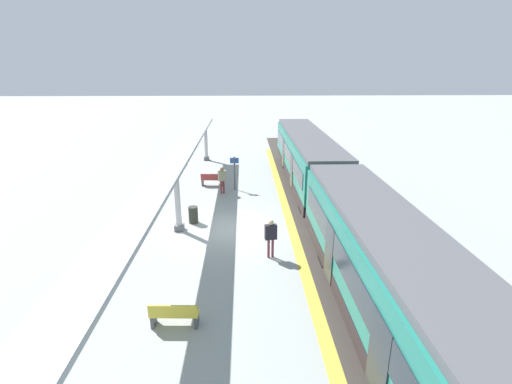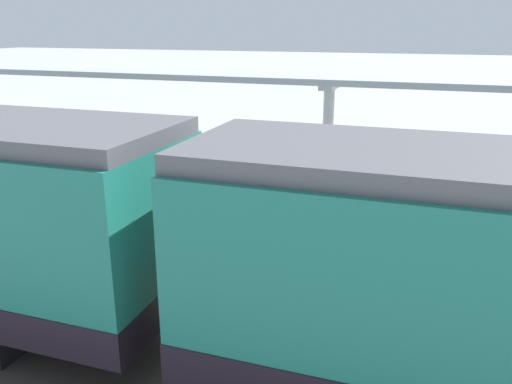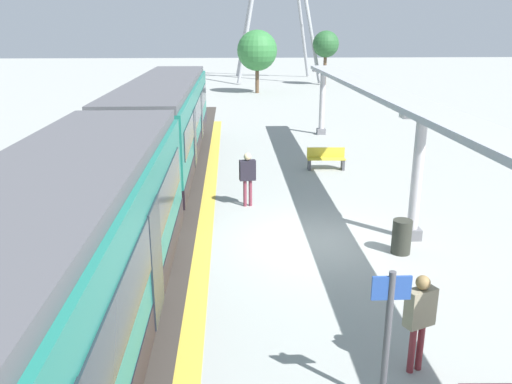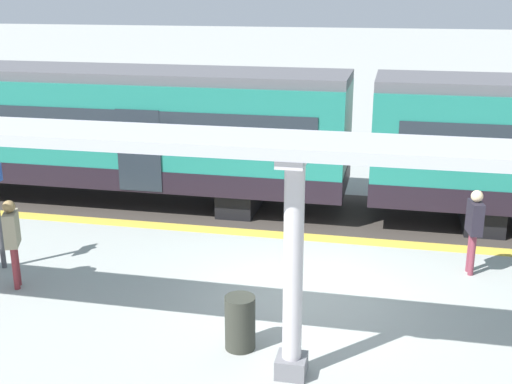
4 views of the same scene
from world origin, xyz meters
TOP-DOWN VIEW (x-y plane):
  - ground_plane at (0.00, 0.00)m, footprint 176.00×176.00m
  - tactile_edge_strip at (-2.90, 0.00)m, footprint 0.45×37.37m
  - trackbed at (-4.72, 0.00)m, footprint 3.20×49.37m
  - train_near_carriage at (-4.72, -7.07)m, footprint 2.65×14.68m
  - train_far_carriage at (-4.72, 8.20)m, footprint 2.65×14.68m
  - canopy_pillar_nearest at (2.67, -14.41)m, footprint 1.10×0.44m
  - canopy_pillar_second at (2.67, 0.09)m, footprint 1.10×0.44m
  - canopy_beam at (2.67, 0.01)m, footprint 1.20×29.64m
  - bench_near_end at (1.65, 7.33)m, footprint 1.52×0.50m
  - bench_mid_platform at (1.61, -7.09)m, footprint 1.52×0.51m
  - trash_bin at (2.09, -0.82)m, footprint 0.48×0.48m
  - platform_info_sign at (0.07, -6.23)m, footprint 0.56×0.10m
  - passenger_waiting_near_edge at (-1.62, 2.99)m, footprint 0.53×0.30m
  - passenger_by_the_benches at (0.84, -5.46)m, footprint 0.55×0.40m

SIDE VIEW (x-z plane):
  - ground_plane at x=0.00m, z-range 0.00..0.00m
  - trackbed at x=-4.72m, z-range 0.00..0.01m
  - tactile_edge_strip at x=-2.90m, z-range 0.00..0.01m
  - trash_bin at x=2.09m, z-range 0.00..0.87m
  - bench_near_end at x=1.65m, z-range 0.01..0.87m
  - bench_mid_platform at x=1.61m, z-range 0.01..0.87m
  - passenger_waiting_near_edge at x=-1.62m, z-range 0.22..1.94m
  - passenger_by_the_benches at x=0.84m, z-range 0.22..1.94m
  - platform_info_sign at x=0.07m, z-range 0.23..2.43m
  - canopy_pillar_nearest at x=2.67m, z-range 0.03..3.40m
  - canopy_pillar_second at x=2.67m, z-range 0.03..3.40m
  - train_near_carriage at x=-4.72m, z-range 0.09..3.57m
  - train_far_carriage at x=-4.72m, z-range 0.09..3.57m
  - canopy_beam at x=2.67m, z-range 3.38..3.54m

